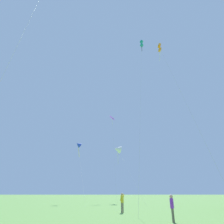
% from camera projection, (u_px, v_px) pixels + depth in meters
% --- Properties ---
extents(kite_orange_box, '(1.06, 12.23, 20.51)m').
position_uv_depth(kite_orange_box, '(160.00, 49.00, 26.70)').
color(kite_orange_box, orange).
rests_on(kite_orange_box, ground_plane).
extents(kite_blue_delta, '(3.98, 12.16, 11.33)m').
position_uv_depth(kite_blue_delta, '(78.00, 145.00, 39.86)').
color(kite_blue_delta, blue).
rests_on(kite_blue_delta, ground_plane).
extents(kite_teal_box, '(3.56, 10.67, 25.24)m').
position_uv_depth(kite_teal_box, '(142.00, 45.00, 32.69)').
color(kite_teal_box, teal).
rests_on(kite_teal_box, ground_plane).
extents(kite_purple_streamer, '(1.42, 9.72, 20.71)m').
position_uv_depth(kite_purple_streamer, '(112.00, 121.00, 51.73)').
color(kite_purple_streamer, purple).
rests_on(kite_purple_streamer, ground_plane).
extents(kite_white_distant, '(4.31, 12.42, 10.95)m').
position_uv_depth(kite_white_distant, '(118.00, 149.00, 41.45)').
color(kite_white_distant, white).
rests_on(kite_white_distant, ground_plane).
extents(person_with_spool, '(0.34, 0.45, 1.55)m').
position_uv_depth(person_with_spool, '(172.00, 205.00, 12.29)').
color(person_with_spool, '#665B4C').
rests_on(person_with_spool, ground_plane).
extents(person_far_back, '(0.46, 0.39, 1.64)m').
position_uv_depth(person_far_back, '(122.00, 201.00, 18.17)').
color(person_far_back, '#665B4C').
rests_on(person_far_back, ground_plane).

